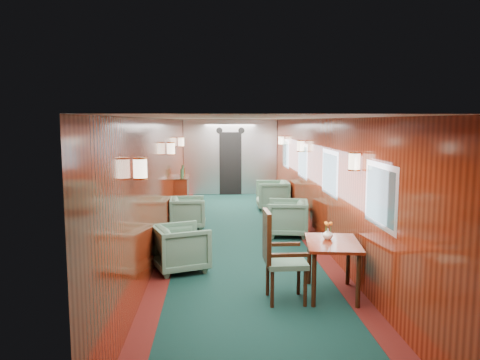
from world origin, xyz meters
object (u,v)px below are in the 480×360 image
at_px(armchair_right_near, 287,218).
at_px(armchair_right_far, 273,195).
at_px(dining_table, 333,250).
at_px(side_chair, 277,253).
at_px(armchair_left_far, 188,213).
at_px(armchair_left_near, 181,248).
at_px(credenza, 182,195).

bearing_deg(armchair_right_near, armchair_right_far, -171.60).
bearing_deg(armchair_right_near, dining_table, 10.88).
relative_size(side_chair, armchair_left_far, 1.57).
distance_m(dining_table, armchair_left_far, 4.65).
relative_size(side_chair, armchair_left_near, 1.51).
bearing_deg(armchair_right_far, armchair_left_near, -22.09).
relative_size(side_chair, armchair_right_near, 1.48).
xyz_separation_m(side_chair, armchair_left_near, (-1.35, 1.35, -0.29)).
distance_m(armchair_right_near, armchair_right_far, 2.89).
distance_m(dining_table, armchair_right_near, 3.34).
xyz_separation_m(armchair_left_far, armchair_right_far, (2.14, 2.12, 0.04)).
height_order(credenza, armchair_right_far, credenza).
bearing_deg(dining_table, armchair_left_far, 125.52).
xyz_separation_m(dining_table, armchair_left_far, (-2.17, 4.10, -0.28)).
distance_m(armchair_left_far, armchair_right_near, 2.23).
bearing_deg(dining_table, armchair_right_far, 97.91).
bearing_deg(credenza, armchair_left_far, -81.90).
bearing_deg(armchair_left_far, dining_table, -155.41).
xyz_separation_m(dining_table, side_chair, (-0.77, -0.16, 0.03)).
height_order(armchair_left_far, armchair_right_far, armchair_right_far).
height_order(credenza, armchair_left_far, credenza).
xyz_separation_m(side_chair, armchair_left_far, (-1.40, 4.27, -0.31)).
xyz_separation_m(dining_table, armchair_right_near, (-0.08, 3.33, -0.25)).
bearing_deg(credenza, armchair_left_near, -86.48).
distance_m(side_chair, armchair_left_near, 1.93).
height_order(dining_table, armchair_right_near, same).
bearing_deg(credenza, side_chair, -74.50).
height_order(credenza, armchair_left_near, credenza).
height_order(side_chair, armchair_right_near, side_chair).
relative_size(dining_table, armchair_right_near, 1.31).
distance_m(armchair_left_near, armchair_right_near, 2.96).
xyz_separation_m(armchair_left_near, armchair_right_far, (2.09, 5.04, 0.02)).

